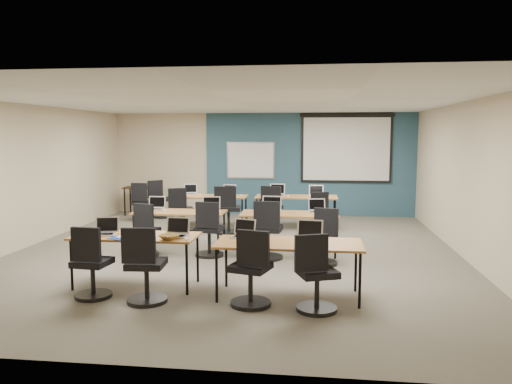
# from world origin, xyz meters

# --- Properties ---
(floor) EXTENTS (8.00, 9.00, 0.02)m
(floor) POSITION_xyz_m (0.00, 0.00, 0.00)
(floor) COLOR #6B6354
(floor) RESTS_ON ground
(ceiling) EXTENTS (8.00, 9.00, 0.02)m
(ceiling) POSITION_xyz_m (0.00, 0.00, 2.70)
(ceiling) COLOR white
(ceiling) RESTS_ON ground
(wall_back) EXTENTS (8.00, 0.04, 2.70)m
(wall_back) POSITION_xyz_m (0.00, 4.50, 1.35)
(wall_back) COLOR beige
(wall_back) RESTS_ON ground
(wall_front) EXTENTS (8.00, 0.04, 2.70)m
(wall_front) POSITION_xyz_m (0.00, -4.50, 1.35)
(wall_front) COLOR beige
(wall_front) RESTS_ON ground
(wall_left) EXTENTS (0.04, 9.00, 2.70)m
(wall_left) POSITION_xyz_m (-4.00, 0.00, 1.35)
(wall_left) COLOR beige
(wall_left) RESTS_ON ground
(wall_right) EXTENTS (0.04, 9.00, 2.70)m
(wall_right) POSITION_xyz_m (4.00, 0.00, 1.35)
(wall_right) COLOR beige
(wall_right) RESTS_ON ground
(blue_accent_panel) EXTENTS (5.50, 0.04, 2.70)m
(blue_accent_panel) POSITION_xyz_m (1.25, 4.47, 1.35)
(blue_accent_panel) COLOR #3D5977
(blue_accent_panel) RESTS_ON wall_back
(whiteboard) EXTENTS (1.28, 0.03, 0.98)m
(whiteboard) POSITION_xyz_m (-0.30, 4.43, 1.45)
(whiteboard) COLOR #ABAEB3
(whiteboard) RESTS_ON wall_back
(projector_screen) EXTENTS (2.40, 0.10, 1.82)m
(projector_screen) POSITION_xyz_m (2.20, 4.41, 1.89)
(projector_screen) COLOR black
(projector_screen) RESTS_ON wall_back
(training_table_front_left) EXTENTS (1.74, 0.72, 0.73)m
(training_table_front_left) POSITION_xyz_m (-1.04, -2.12, 0.68)
(training_table_front_left) COLOR brown
(training_table_front_left) RESTS_ON floor
(training_table_front_right) EXTENTS (1.91, 0.79, 0.73)m
(training_table_front_right) POSITION_xyz_m (1.11, -2.33, 0.69)
(training_table_front_right) COLOR olive
(training_table_front_right) RESTS_ON floor
(training_table_mid_left) EXTENTS (1.67, 0.69, 0.73)m
(training_table_mid_left) POSITION_xyz_m (-1.03, 0.07, 0.68)
(training_table_mid_left) COLOR olive
(training_table_mid_left) RESTS_ON floor
(training_table_mid_right) EXTENTS (1.74, 0.73, 0.73)m
(training_table_mid_right) POSITION_xyz_m (0.98, 0.11, 0.68)
(training_table_mid_right) COLOR brown
(training_table_mid_right) RESTS_ON floor
(training_table_back_left) EXTENTS (1.71, 0.71, 0.73)m
(training_table_back_left) POSITION_xyz_m (-0.98, 2.46, 0.68)
(training_table_back_left) COLOR brown
(training_table_back_left) RESTS_ON floor
(training_table_back_right) EXTENTS (1.86, 0.78, 0.73)m
(training_table_back_right) POSITION_xyz_m (1.00, 2.61, 0.69)
(training_table_back_right) COLOR #A36737
(training_table_back_right) RESTS_ON floor
(laptop_0) EXTENTS (0.32, 0.27, 0.25)m
(laptop_0) POSITION_xyz_m (-1.48, -2.15, 0.79)
(laptop_0) COLOR silver
(laptop_0) RESTS_ON training_table_front_left
(mouse_0) EXTENTS (0.06, 0.10, 0.03)m
(mouse_0) POSITION_xyz_m (-1.19, -2.36, 0.74)
(mouse_0) COLOR white
(mouse_0) RESTS_ON training_table_front_left
(task_chair_0) EXTENTS (0.48, 0.48, 0.97)m
(task_chair_0) POSITION_xyz_m (-1.43, -2.72, 0.40)
(task_chair_0) COLOR black
(task_chair_0) RESTS_ON floor
(laptop_1) EXTENTS (0.33, 0.28, 0.25)m
(laptop_1) POSITION_xyz_m (-0.46, -2.12, 0.79)
(laptop_1) COLOR #B5B5B7
(laptop_1) RESTS_ON training_table_front_left
(mouse_1) EXTENTS (0.08, 0.10, 0.03)m
(mouse_1) POSITION_xyz_m (-0.25, -2.33, 0.74)
(mouse_1) COLOR white
(mouse_1) RESTS_ON training_table_front_left
(task_chair_1) EXTENTS (0.52, 0.52, 1.00)m
(task_chair_1) POSITION_xyz_m (-0.67, -2.82, 0.41)
(task_chair_1) COLOR black
(task_chair_1) RESTS_ON floor
(laptop_2) EXTENTS (0.32, 0.27, 0.24)m
(laptop_2) POSITION_xyz_m (0.48, -2.07, 0.79)
(laptop_2) COLOR #9C9DA9
(laptop_2) RESTS_ON training_table_front_right
(mouse_2) EXTENTS (0.06, 0.10, 0.03)m
(mouse_2) POSITION_xyz_m (0.70, -2.23, 0.74)
(mouse_2) COLOR white
(mouse_2) RESTS_ON training_table_front_right
(task_chair_2) EXTENTS (0.52, 0.51, 0.99)m
(task_chair_2) POSITION_xyz_m (0.67, -2.78, 0.41)
(task_chair_2) COLOR black
(task_chair_2) RESTS_ON floor
(laptop_3) EXTENTS (0.35, 0.30, 0.26)m
(laptop_3) POSITION_xyz_m (1.38, -2.17, 0.80)
(laptop_3) COLOR #AAAAAA
(laptop_3) RESTS_ON training_table_front_right
(mouse_3) EXTENTS (0.06, 0.09, 0.03)m
(mouse_3) POSITION_xyz_m (1.57, -2.23, 0.74)
(mouse_3) COLOR white
(mouse_3) RESTS_ON training_table_front_right
(task_chair_3) EXTENTS (0.52, 0.49, 0.98)m
(task_chair_3) POSITION_xyz_m (1.46, -2.87, 0.40)
(task_chair_3) COLOR black
(task_chair_3) RESTS_ON floor
(laptop_4) EXTENTS (0.32, 0.27, 0.24)m
(laptop_4) POSITION_xyz_m (-1.54, 0.25, 0.79)
(laptop_4) COLOR #AFAFB3
(laptop_4) RESTS_ON training_table_mid_left
(mouse_4) EXTENTS (0.08, 0.10, 0.03)m
(mouse_4) POSITION_xyz_m (-1.33, 0.11, 0.74)
(mouse_4) COLOR white
(mouse_4) RESTS_ON training_table_mid_left
(task_chair_4) EXTENTS (0.47, 0.47, 0.95)m
(task_chair_4) POSITION_xyz_m (-1.51, -0.44, 0.39)
(task_chair_4) COLOR black
(task_chair_4) RESTS_ON floor
(laptop_5) EXTENTS (0.33, 0.28, 0.25)m
(laptop_5) POSITION_xyz_m (-0.49, 0.26, 0.79)
(laptop_5) COLOR silver
(laptop_5) RESTS_ON training_table_mid_left
(mouse_5) EXTENTS (0.07, 0.11, 0.04)m
(mouse_5) POSITION_xyz_m (-0.30, 0.10, 0.74)
(mouse_5) COLOR white
(mouse_5) RESTS_ON training_table_mid_left
(task_chair_5) EXTENTS (0.50, 0.50, 0.99)m
(task_chair_5) POSITION_xyz_m (-0.40, -0.32, 0.41)
(task_chair_5) COLOR black
(task_chair_5) RESTS_ON floor
(laptop_6) EXTENTS (0.36, 0.30, 0.27)m
(laptop_6) POSITION_xyz_m (0.64, 0.33, 0.80)
(laptop_6) COLOR #AEAEB4
(laptop_6) RESTS_ON training_table_mid_right
(mouse_6) EXTENTS (0.09, 0.12, 0.04)m
(mouse_6) POSITION_xyz_m (0.76, 0.10, 0.74)
(mouse_6) COLOR white
(mouse_6) RESTS_ON training_table_mid_right
(task_chair_6) EXTENTS (0.55, 0.55, 1.03)m
(task_chair_6) POSITION_xyz_m (0.63, -0.39, 0.43)
(task_chair_6) COLOR black
(task_chair_6) RESTS_ON floor
(laptop_7) EXTENTS (0.31, 0.27, 0.24)m
(laptop_7) POSITION_xyz_m (1.46, 0.31, 0.79)
(laptop_7) COLOR silver
(laptop_7) RESTS_ON training_table_mid_right
(mouse_7) EXTENTS (0.08, 0.11, 0.04)m
(mouse_7) POSITION_xyz_m (1.76, 0.07, 0.74)
(mouse_7) COLOR white
(mouse_7) RESTS_ON training_table_mid_right
(task_chair_7) EXTENTS (0.48, 0.48, 0.96)m
(task_chair_7) POSITION_xyz_m (1.59, -0.65, 0.40)
(task_chair_7) COLOR black
(task_chair_7) RESTS_ON floor
(laptop_8) EXTENTS (0.31, 0.26, 0.23)m
(laptop_8) POSITION_xyz_m (-1.52, 2.72, 0.79)
(laptop_8) COLOR #B2B1BE
(laptop_8) RESTS_ON training_table_back_left
(mouse_8) EXTENTS (0.07, 0.10, 0.03)m
(mouse_8) POSITION_xyz_m (-1.23, 2.52, 0.74)
(mouse_8) COLOR white
(mouse_8) RESTS_ON training_table_back_left
(task_chair_8) EXTENTS (0.52, 0.49, 0.97)m
(task_chair_8) POSITION_xyz_m (-1.49, 1.88, 0.40)
(task_chair_8) COLOR black
(task_chair_8) RESTS_ON floor
(laptop_9) EXTENTS (0.31, 0.26, 0.24)m
(laptop_9) POSITION_xyz_m (-0.58, 2.69, 0.79)
(laptop_9) COLOR #B4B4B7
(laptop_9) RESTS_ON training_table_back_left
(mouse_9) EXTENTS (0.06, 0.09, 0.03)m
(mouse_9) POSITION_xyz_m (-0.27, 2.56, 0.74)
(mouse_9) COLOR white
(mouse_9) RESTS_ON training_table_back_left
(task_chair_9) EXTENTS (0.57, 0.57, 1.05)m
(task_chair_9) POSITION_xyz_m (-0.43, 1.73, 0.44)
(task_chair_9) COLOR black
(task_chair_9) RESTS_ON floor
(laptop_10) EXTENTS (0.35, 0.30, 0.27)m
(laptop_10) POSITION_xyz_m (0.55, 2.73, 0.80)
(laptop_10) COLOR #A9A9B6
(laptop_10) RESTS_ON training_table_back_right
(mouse_10) EXTENTS (0.07, 0.10, 0.04)m
(mouse_10) POSITION_xyz_m (0.81, 2.53, 0.74)
(mouse_10) COLOR white
(mouse_10) RESTS_ON training_table_back_right
(task_chair_10) EXTENTS (0.55, 0.55, 1.03)m
(task_chair_10) POSITION_xyz_m (0.44, 2.04, 0.43)
(task_chair_10) COLOR black
(task_chair_10) RESTS_ON floor
(laptop_11) EXTENTS (0.33, 0.28, 0.25)m
(laptop_11) POSITION_xyz_m (1.45, 2.68, 0.79)
(laptop_11) COLOR #9FA0AC
(laptop_11) RESTS_ON training_table_back_right
(mouse_11) EXTENTS (0.08, 0.10, 0.03)m
(mouse_11) POSITION_xyz_m (1.72, 2.46, 0.74)
(mouse_11) COLOR white
(mouse_11) RESTS_ON training_table_back_right
(task_chair_11) EXTENTS (0.46, 0.46, 0.95)m
(task_chair_11) POSITION_xyz_m (1.55, 1.76, 0.39)
(task_chair_11) COLOR black
(task_chair_11) RESTS_ON floor
(blue_mousepad) EXTENTS (0.30, 0.27, 0.01)m
(blue_mousepad) POSITION_xyz_m (-1.20, -2.37, 0.73)
(blue_mousepad) COLOR #082DA2
(blue_mousepad) RESTS_ON training_table_front_left
(snack_bowl) EXTENTS (0.41, 0.41, 0.08)m
(snack_bowl) POSITION_xyz_m (-0.50, -2.34, 0.77)
(snack_bowl) COLOR olive
(snack_bowl) RESTS_ON training_table_front_left
(snack_plate) EXTENTS (0.20, 0.20, 0.01)m
(snack_plate) POSITION_xyz_m (0.62, -2.32, 0.74)
(snack_plate) COLOR white
(snack_plate) RESTS_ON training_table_front_right
(coffee_cup) EXTENTS (0.08, 0.08, 0.06)m
(coffee_cup) POSITION_xyz_m (0.51, -2.40, 0.77)
(coffee_cup) COLOR silver
(coffee_cup) RESTS_ON snack_plate
(utility_table) EXTENTS (0.94, 0.52, 0.75)m
(utility_table) POSITION_xyz_m (-3.16, 3.98, 0.66)
(utility_table) COLOR black
(utility_table) RESTS_ON floor
(spare_chair_a) EXTENTS (0.58, 0.49, 0.98)m
(spare_chair_a) POSITION_xyz_m (-2.52, 3.58, 0.40)
(spare_chair_a) COLOR black
(spare_chair_a) RESTS_ON floor
(spare_chair_b) EXTENTS (0.48, 0.48, 0.97)m
(spare_chair_b) POSITION_xyz_m (-2.82, 2.98, 0.40)
(spare_chair_b) COLOR black
(spare_chair_b) RESTS_ON floor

